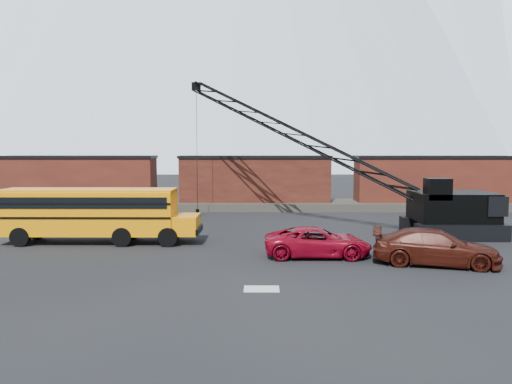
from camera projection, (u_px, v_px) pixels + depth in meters
ground at (251, 265)px, 23.77m from camera, size 160.00×160.00×0.00m
mountain_ridge at (269, 1)px, 297.12m from camera, size 800.00×340.00×240.00m
gravel_berm at (255, 205)px, 45.65m from camera, size 120.00×5.00×0.70m
boxcar_west_near at (80, 179)px, 45.56m from camera, size 13.70×3.10×4.17m
boxcar_mid at (255, 179)px, 45.44m from camera, size 13.70×3.10×4.17m
boxcar_east_near at (431, 179)px, 45.32m from camera, size 13.70×3.10×4.17m
snow_patch at (262, 289)px, 19.79m from camera, size 1.40×0.90×0.02m
school_bus at (95, 213)px, 29.26m from camera, size 11.65×2.65×3.19m
red_pickup at (318, 242)px, 25.63m from camera, size 5.49×2.55×1.52m
maroon_suv at (436, 247)px, 23.85m from camera, size 6.28×3.76×1.70m
crawler_crane at (299, 137)px, 35.59m from camera, size 20.51×11.52×10.97m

